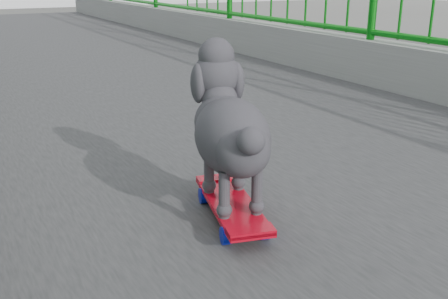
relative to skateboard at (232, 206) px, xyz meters
name	(u,v)px	position (x,y,z in m)	size (l,w,h in m)	color
skateboard	(232,206)	(0.00, 0.00, 0.00)	(0.24, 0.48, 0.06)	red
poodle	(230,127)	(0.01, 0.03, 0.25)	(0.30, 0.52, 0.44)	#262429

